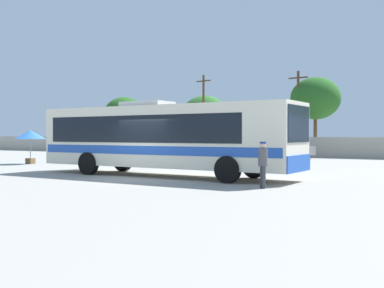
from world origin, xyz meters
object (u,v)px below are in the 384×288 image
object	(u,v)px
parked_car_second_black	(217,148)
utility_pole_near	(204,112)
attendant_by_bus_door	(263,162)
roadside_tree_left	(125,115)
coach_bus_cream_blue	(161,136)
parked_car_leftmost_maroon	(164,147)
roadside_tree_midleft	(205,115)
parked_car_third_grey	(284,148)
vendor_umbrella_near_gate_blue	(30,136)
utility_pole_far	(298,111)
roadside_tree_midright	(315,98)

from	to	relation	value
parked_car_second_black	utility_pole_near	distance (m)	9.17
attendant_by_bus_door	roadside_tree_left	world-z (taller)	roadside_tree_left
coach_bus_cream_blue	parked_car_leftmost_maroon	bearing A→B (deg)	123.47
coach_bus_cream_blue	parked_car_second_black	size ratio (longest dim) A/B	3.07
roadside_tree_left	attendant_by_bus_door	bearing A→B (deg)	-44.00
roadside_tree_midleft	attendant_by_bus_door	bearing A→B (deg)	-57.71
roadside_tree_left	roadside_tree_midleft	bearing A→B (deg)	23.35
roadside_tree_midleft	utility_pole_near	bearing A→B (deg)	-64.34
attendant_by_bus_door	parked_car_second_black	world-z (taller)	attendant_by_bus_door
roadside_tree_left	parked_car_third_grey	bearing A→B (deg)	-15.82
vendor_umbrella_near_gate_blue	utility_pole_far	world-z (taller)	utility_pole_far
parked_car_second_black	roadside_tree_left	size ratio (longest dim) A/B	0.68
utility_pole_far	vendor_umbrella_near_gate_blue	bearing A→B (deg)	-119.11
parked_car_leftmost_maroon	attendant_by_bus_door	bearing A→B (deg)	-48.98
parked_car_leftmost_maroon	utility_pole_near	xyz separation A→B (m)	(0.43, 6.51, 3.38)
attendant_by_bus_door	roadside_tree_left	xyz separation A→B (m)	(-26.33, 25.43, 3.13)
utility_pole_near	roadside_tree_midleft	xyz separation A→B (m)	(-0.97, 2.01, -0.17)
coach_bus_cream_blue	vendor_umbrella_near_gate_blue	bearing A→B (deg)	165.60
parked_car_third_grey	roadside_tree_midleft	size ratio (longest dim) A/B	0.71
parked_car_third_grey	utility_pole_near	bearing A→B (deg)	147.18
parked_car_second_black	roadside_tree_midleft	world-z (taller)	roadside_tree_midleft
attendant_by_bus_door	roadside_tree_midright	distance (m)	27.83
vendor_umbrella_near_gate_blue	parked_car_third_grey	bearing A→B (deg)	50.48
vendor_umbrella_near_gate_blue	parked_car_second_black	world-z (taller)	vendor_umbrella_near_gate_blue
roadside_tree_midleft	coach_bus_cream_blue	bearing A→B (deg)	-64.85
vendor_umbrella_near_gate_blue	utility_pole_near	bearing A→B (deg)	88.23
coach_bus_cream_blue	roadside_tree_midright	xyz separation A→B (m)	(-0.05, 24.58, 3.31)
vendor_umbrella_near_gate_blue	parked_car_leftmost_maroon	distance (m)	14.99
utility_pole_near	roadside_tree_midright	xyz separation A→B (m)	(11.48, -0.01, 0.96)
parked_car_third_grey	roadside_tree_midleft	world-z (taller)	roadside_tree_midleft
parked_car_second_black	roadside_tree_left	bearing A→B (deg)	159.25
parked_car_second_black	parked_car_third_grey	bearing A→B (deg)	-3.33
roadside_tree_left	roadside_tree_midleft	distance (m)	8.78
parked_car_second_black	utility_pole_far	bearing A→B (deg)	44.70
roadside_tree_midleft	roadside_tree_midright	xyz separation A→B (m)	(12.44, -2.03, 1.13)
parked_car_second_black	parked_car_leftmost_maroon	bearing A→B (deg)	176.75
utility_pole_near	utility_pole_far	world-z (taller)	utility_pole_near
coach_bus_cream_blue	parked_car_leftmost_maroon	xyz separation A→B (m)	(-11.95, 18.08, -1.02)
parked_car_third_grey	utility_pole_far	distance (m)	6.42
coach_bus_cream_blue	roadside_tree_midright	world-z (taller)	roadside_tree_midright
attendant_by_bus_door	utility_pole_far	distance (m)	26.39
utility_pole_near	roadside_tree_left	world-z (taller)	utility_pole_near
parked_car_leftmost_maroon	parked_car_third_grey	bearing A→B (deg)	-3.29
parked_car_second_black	roadside_tree_midleft	size ratio (longest dim) A/B	0.67
coach_bus_cream_blue	roadside_tree_midright	size ratio (longest dim) A/B	1.79
parked_car_second_black	utility_pole_near	size ratio (longest dim) A/B	0.51
vendor_umbrella_near_gate_blue	parked_car_second_black	size ratio (longest dim) A/B	0.52
attendant_by_bus_door	parked_car_third_grey	distance (m)	20.67
parked_car_third_grey	parked_car_second_black	bearing A→B (deg)	176.67
utility_pole_near	roadside_tree_left	distance (m)	9.15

